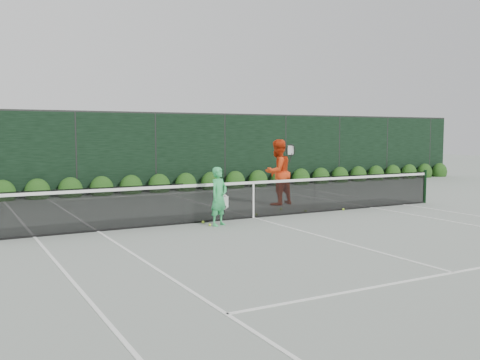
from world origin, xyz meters
TOP-DOWN VIEW (x-y plane):
  - ground at (0.00, 0.00)m, footprint 80.00×80.00m
  - tennis_net at (-0.02, 0.00)m, footprint 12.90×0.10m
  - player_woman at (-1.32, -0.60)m, footprint 0.65×0.53m
  - player_man at (1.99, 1.90)m, footprint 1.16×1.00m
  - court_lines at (0.00, 0.00)m, footprint 11.03×23.83m
  - windscreen_fence at (0.00, -2.71)m, footprint 32.00×21.07m
  - hedge_row at (-0.00, 7.15)m, footprint 31.66×0.65m
  - tennis_balls at (0.58, 0.10)m, footprint 4.62×1.55m

SIDE VIEW (x-z plane):
  - ground at x=0.00m, z-range 0.00..0.00m
  - court_lines at x=0.00m, z-range 0.00..0.01m
  - tennis_balls at x=0.58m, z-range 0.00..0.07m
  - hedge_row at x=0.00m, z-range -0.23..0.70m
  - tennis_net at x=-0.02m, z-range 0.00..1.07m
  - player_woman at x=-1.32m, z-range 0.00..1.43m
  - player_man at x=1.99m, z-range 0.00..2.05m
  - windscreen_fence at x=0.00m, z-range -0.02..3.04m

